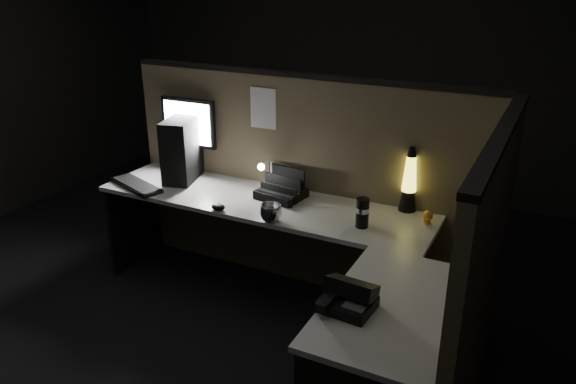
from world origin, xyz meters
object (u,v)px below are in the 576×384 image
at_px(pc_tower, 183,148).
at_px(keyboard, 136,185).
at_px(lava_lamp, 409,184).
at_px(monitor, 189,129).
at_px(desk_phone, 348,297).

height_order(pc_tower, keyboard, pc_tower).
bearing_deg(lava_lamp, pc_tower, -174.77).
distance_m(monitor, lava_lamp, 1.65).
bearing_deg(keyboard, pc_tower, 78.26).
height_order(monitor, desk_phone, monitor).
height_order(monitor, keyboard, monitor).
relative_size(monitor, keyboard, 1.21).
xyz_separation_m(keyboard, desk_phone, (1.87, -0.74, 0.04)).
relative_size(pc_tower, lava_lamp, 1.07).
bearing_deg(desk_phone, keyboard, 162.66).
xyz_separation_m(monitor, keyboard, (-0.17, -0.42, -0.33)).
xyz_separation_m(monitor, lava_lamp, (1.64, 0.04, -0.17)).
relative_size(pc_tower, keyboard, 0.97).
relative_size(pc_tower, desk_phone, 1.76).
xyz_separation_m(pc_tower, keyboard, (-0.19, -0.31, -0.21)).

